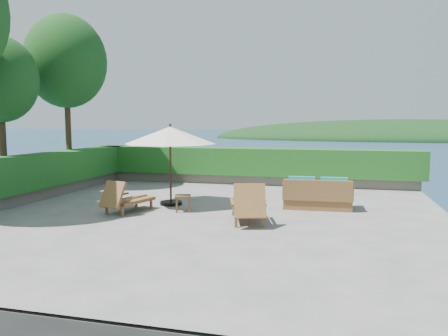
% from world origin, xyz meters
% --- Properties ---
extents(ground, '(12.00, 12.00, 0.00)m').
position_xyz_m(ground, '(0.00, 0.00, 0.00)').
color(ground, gray).
rests_on(ground, ground).
extents(foundation, '(12.00, 12.00, 3.00)m').
position_xyz_m(foundation, '(0.00, 0.00, -1.55)').
color(foundation, '#4E453E').
rests_on(foundation, ocean).
extents(ocean, '(600.00, 600.00, 0.00)m').
position_xyz_m(ocean, '(0.00, 0.00, -3.00)').
color(ocean, '#17344A').
rests_on(ocean, ground).
extents(offshore_island, '(126.00, 57.60, 12.60)m').
position_xyz_m(offshore_island, '(25.00, 140.00, -3.00)').
color(offshore_island, '#153313').
rests_on(offshore_island, ocean).
extents(planter_wall_far, '(12.00, 0.60, 0.36)m').
position_xyz_m(planter_wall_far, '(0.00, 5.60, 0.18)').
color(planter_wall_far, '#686053').
rests_on(planter_wall_far, ground).
extents(planter_wall_left, '(0.60, 12.00, 0.36)m').
position_xyz_m(planter_wall_left, '(-5.60, 0.00, 0.18)').
color(planter_wall_left, '#686053').
rests_on(planter_wall_left, ground).
extents(hedge_far, '(12.40, 0.90, 1.00)m').
position_xyz_m(hedge_far, '(0.00, 5.60, 0.85)').
color(hedge_far, '#174614').
rests_on(hedge_far, planter_wall_far).
extents(hedge_left, '(0.90, 12.40, 1.00)m').
position_xyz_m(hedge_left, '(-5.60, 0.00, 0.85)').
color(hedge_left, '#174614').
rests_on(hedge_left, planter_wall_left).
extents(tree_mid, '(2.20, 2.20, 4.83)m').
position_xyz_m(tree_mid, '(-6.40, 0.50, 3.55)').
color(tree_mid, '#49321C').
rests_on(tree_mid, ground).
extents(tree_far, '(2.80, 2.80, 6.03)m').
position_xyz_m(tree_far, '(-6.00, 3.20, 4.40)').
color(tree_far, '#49321C').
rests_on(tree_far, ground).
extents(patio_umbrella, '(3.11, 3.11, 2.28)m').
position_xyz_m(patio_umbrella, '(-1.29, 0.96, 1.93)').
color(patio_umbrella, black).
rests_on(patio_umbrella, ground).
extents(lounge_left, '(0.98, 1.60, 0.86)m').
position_xyz_m(lounge_left, '(-2.02, -0.32, 0.36)').
color(lounge_left, brown).
rests_on(lounge_left, ground).
extents(lounge_right, '(1.13, 1.82, 0.98)m').
position_xyz_m(lounge_right, '(1.24, -0.65, 0.41)').
color(lounge_right, brown).
rests_on(lounge_right, ground).
extents(side_table, '(0.51, 0.51, 0.43)m').
position_xyz_m(side_table, '(-0.64, 0.16, 0.35)').
color(side_table, brown).
rests_on(side_table, ground).
extents(wicker_loveseat, '(1.85, 1.00, 0.89)m').
position_xyz_m(wicker_loveseat, '(2.73, 1.45, 0.35)').
color(wicker_loveseat, brown).
rests_on(wicker_loveseat, ground).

